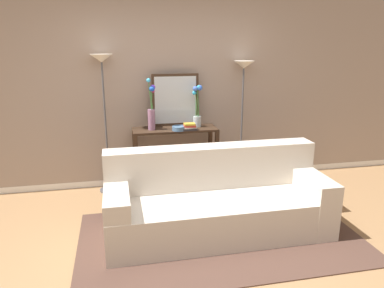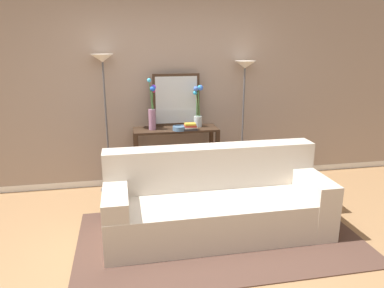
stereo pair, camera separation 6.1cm
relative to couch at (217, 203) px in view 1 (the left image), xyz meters
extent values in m
cube|color=#9E754C|center=(-0.39, -0.49, -0.33)|extent=(16.00, 16.00, 0.02)
cube|color=white|center=(-0.39, 1.60, -0.27)|extent=(12.00, 0.15, 0.09)
cube|color=gray|center=(-0.39, 1.60, 1.16)|extent=(12.00, 0.14, 2.77)
cube|color=#51382D|center=(0.00, -0.16, -0.31)|extent=(2.86, 1.63, 0.01)
cube|color=beige|center=(0.00, -0.06, -0.11)|extent=(2.29, 0.87, 0.42)
cube|color=beige|center=(0.00, 0.24, 0.33)|extent=(2.29, 0.27, 0.46)
cube|color=beige|center=(-1.03, -0.06, -0.02)|extent=(0.24, 0.86, 0.60)
cube|color=beige|center=(1.03, -0.06, -0.02)|extent=(0.24, 0.86, 0.60)
cube|color=#382619|center=(-0.23, 1.24, 0.53)|extent=(1.11, 0.40, 0.03)
cube|color=#382619|center=(-0.23, 1.24, -0.17)|extent=(1.02, 0.34, 0.01)
cube|color=#382619|center=(-0.76, 1.07, 0.10)|extent=(0.05, 0.05, 0.83)
cube|color=#382619|center=(0.30, 1.07, 0.10)|extent=(0.05, 0.05, 0.83)
cube|color=#382619|center=(-0.76, 1.41, 0.10)|extent=(0.05, 0.05, 0.83)
cube|color=#382619|center=(0.30, 1.41, 0.10)|extent=(0.05, 0.05, 0.83)
cylinder|color=#4C4C51|center=(-1.12, 1.36, -0.31)|extent=(0.26, 0.26, 0.02)
cylinder|color=#4C4C51|center=(-1.12, 1.36, 0.55)|extent=(0.02, 0.02, 1.69)
cone|color=silver|center=(-1.12, 1.36, 1.45)|extent=(0.28, 0.28, 0.10)
cylinder|color=#4C4C51|center=(0.74, 1.36, -0.31)|extent=(0.26, 0.26, 0.02)
cylinder|color=#4C4C51|center=(0.74, 1.36, 0.50)|extent=(0.02, 0.02, 1.59)
cone|color=silver|center=(0.74, 1.36, 1.34)|extent=(0.28, 0.28, 0.10)
cube|color=#382619|center=(-0.19, 1.41, 0.89)|extent=(0.63, 0.02, 0.70)
cube|color=silver|center=(-0.19, 1.40, 0.89)|extent=(0.56, 0.01, 0.63)
cylinder|color=gray|center=(-0.54, 1.22, 0.67)|extent=(0.09, 0.09, 0.27)
cylinder|color=#3D7538|center=(-0.53, 1.23, 0.95)|extent=(0.02, 0.04, 0.28)
sphere|color=#6A33DD|center=(-0.51, 1.23, 1.09)|extent=(0.06, 0.06, 0.06)
cylinder|color=#3D7538|center=(-0.53, 1.21, 0.94)|extent=(0.04, 0.02, 0.27)
sphere|color=blue|center=(-0.53, 1.19, 1.07)|extent=(0.07, 0.07, 0.07)
cylinder|color=#3D7538|center=(-0.55, 1.21, 0.99)|extent=(0.03, 0.04, 0.37)
sphere|color=#3CB1E3|center=(-0.57, 1.20, 1.18)|extent=(0.05, 0.05, 0.05)
cylinder|color=#3D7538|center=(-0.53, 1.23, 0.92)|extent=(0.01, 0.02, 0.23)
sphere|color=#C73279|center=(-0.51, 1.24, 1.04)|extent=(0.05, 0.05, 0.05)
cylinder|color=silver|center=(0.08, 1.28, 0.61)|extent=(0.11, 0.11, 0.14)
cylinder|color=#3D7538|center=(0.06, 1.27, 0.87)|extent=(0.03, 0.04, 0.37)
sphere|color=#3E62C1|center=(0.04, 1.26, 1.05)|extent=(0.07, 0.07, 0.07)
cylinder|color=#3D7538|center=(0.08, 1.26, 0.88)|extent=(0.03, 0.02, 0.39)
sphere|color=#35A5D5|center=(0.09, 1.25, 1.07)|extent=(0.05, 0.05, 0.05)
cylinder|color=#3D7538|center=(0.09, 1.27, 0.87)|extent=(0.04, 0.03, 0.38)
sphere|color=blue|center=(0.10, 1.25, 1.06)|extent=(0.07, 0.07, 0.07)
cylinder|color=#3D7538|center=(0.06, 1.28, 0.84)|extent=(0.01, 0.03, 0.31)
sphere|color=#2FABE0|center=(0.04, 1.29, 1.00)|extent=(0.05, 0.05, 0.05)
cylinder|color=#4C7093|center=(-0.20, 1.11, 0.56)|extent=(0.18, 0.18, 0.05)
torus|color=#4C7093|center=(-0.20, 1.11, 0.59)|extent=(0.17, 0.17, 0.01)
cube|color=#2D2D33|center=(-0.07, 1.11, 0.55)|extent=(0.19, 0.15, 0.03)
cube|color=silver|center=(-0.06, 1.11, 0.58)|extent=(0.18, 0.15, 0.02)
cube|color=#BC3328|center=(-0.06, 1.11, 0.60)|extent=(0.16, 0.13, 0.02)
cube|color=gold|center=(-0.06, 1.11, 0.62)|extent=(0.14, 0.12, 0.02)
cube|color=#BC3328|center=(-0.67, 1.24, -0.26)|extent=(0.04, 0.14, 0.11)
cube|color=gold|center=(-0.62, 1.24, -0.26)|extent=(0.05, 0.18, 0.11)
cube|color=maroon|center=(-0.58, 1.24, -0.26)|extent=(0.02, 0.17, 0.12)
cube|color=#2D2D33|center=(-0.53, 1.24, -0.25)|extent=(0.05, 0.17, 0.12)
cube|color=silver|center=(-0.49, 1.24, -0.26)|extent=(0.03, 0.14, 0.11)
cube|color=#B77F33|center=(-0.44, 1.24, -0.26)|extent=(0.06, 0.17, 0.11)
cube|color=tan|center=(-0.38, 1.24, -0.27)|extent=(0.05, 0.17, 0.10)
cube|color=#6B3360|center=(-0.33, 1.24, -0.27)|extent=(0.05, 0.14, 0.10)
cube|color=#236033|center=(-0.29, 1.24, -0.25)|extent=(0.03, 0.14, 0.12)
camera|label=1|loc=(-0.99, -3.42, 1.64)|focal=34.32mm
camera|label=2|loc=(-0.93, -3.43, 1.64)|focal=34.32mm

